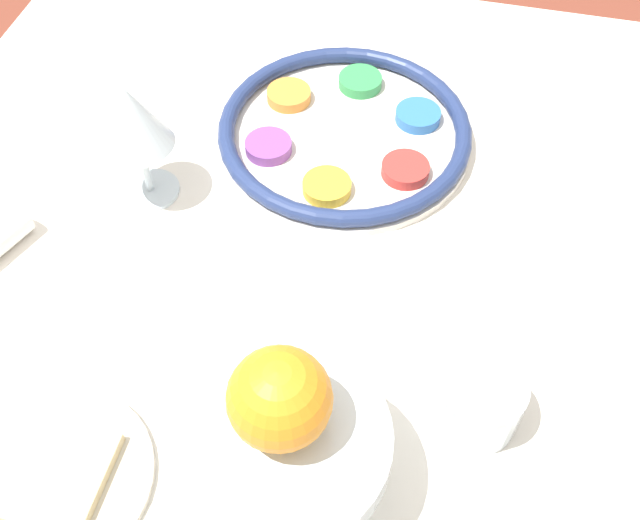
{
  "coord_description": "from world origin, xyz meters",
  "views": [
    {
      "loc": [
        0.44,
        0.16,
        1.41
      ],
      "look_at": [
        -0.01,
        0.06,
        0.81
      ],
      "focal_mm": 42.0,
      "sensor_mm": 36.0,
      "label": 1
    }
  ],
  "objects_px": {
    "seder_plate": "(345,132)",
    "cup_near": "(478,401)",
    "bread_plate": "(54,477)",
    "wine_glass": "(133,120)",
    "fruit_stand": "(283,449)",
    "orange_fruit": "(280,399)"
  },
  "relations": [
    {
      "from": "seder_plate",
      "to": "bread_plate",
      "type": "relative_size",
      "value": 1.77
    },
    {
      "from": "cup_near",
      "to": "fruit_stand",
      "type": "bearing_deg",
      "value": -56.7
    },
    {
      "from": "fruit_stand",
      "to": "bread_plate",
      "type": "height_order",
      "value": "fruit_stand"
    },
    {
      "from": "cup_near",
      "to": "bread_plate",
      "type": "bearing_deg",
      "value": -67.44
    },
    {
      "from": "wine_glass",
      "to": "fruit_stand",
      "type": "bearing_deg",
      "value": 39.03
    },
    {
      "from": "fruit_stand",
      "to": "wine_glass",
      "type": "bearing_deg",
      "value": -140.97
    },
    {
      "from": "bread_plate",
      "to": "seder_plate",
      "type": "bearing_deg",
      "value": 162.0
    },
    {
      "from": "bread_plate",
      "to": "wine_glass",
      "type": "bearing_deg",
      "value": -172.54
    },
    {
      "from": "fruit_stand",
      "to": "cup_near",
      "type": "xyz_separation_m",
      "value": [
        -0.1,
        0.15,
        -0.04
      ]
    },
    {
      "from": "cup_near",
      "to": "wine_glass",
      "type": "bearing_deg",
      "value": -116.68
    },
    {
      "from": "seder_plate",
      "to": "wine_glass",
      "type": "relative_size",
      "value": 2.03
    },
    {
      "from": "wine_glass",
      "to": "orange_fruit",
      "type": "bearing_deg",
      "value": 39.67
    },
    {
      "from": "orange_fruit",
      "to": "bread_plate",
      "type": "height_order",
      "value": "orange_fruit"
    },
    {
      "from": "wine_glass",
      "to": "bread_plate",
      "type": "relative_size",
      "value": 0.87
    },
    {
      "from": "seder_plate",
      "to": "wine_glass",
      "type": "height_order",
      "value": "wine_glass"
    },
    {
      "from": "wine_glass",
      "to": "bread_plate",
      "type": "xyz_separation_m",
      "value": [
        0.34,
        0.04,
        -0.1
      ]
    },
    {
      "from": "wine_glass",
      "to": "orange_fruit",
      "type": "distance_m",
      "value": 0.38
    },
    {
      "from": "seder_plate",
      "to": "fruit_stand",
      "type": "height_order",
      "value": "fruit_stand"
    },
    {
      "from": "fruit_stand",
      "to": "cup_near",
      "type": "relative_size",
      "value": 2.22
    },
    {
      "from": "seder_plate",
      "to": "cup_near",
      "type": "xyz_separation_m",
      "value": [
        0.33,
        0.19,
        0.02
      ]
    },
    {
      "from": "wine_glass",
      "to": "fruit_stand",
      "type": "distance_m",
      "value": 0.39
    },
    {
      "from": "fruit_stand",
      "to": "cup_near",
      "type": "height_order",
      "value": "fruit_stand"
    }
  ]
}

